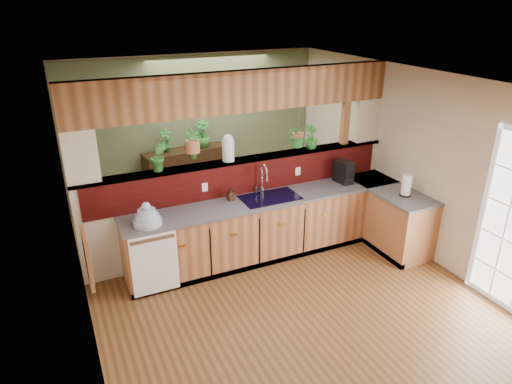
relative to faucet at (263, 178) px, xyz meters
name	(u,v)px	position (x,y,z in m)	size (l,w,h in m)	color
ground	(286,293)	(-0.22, -1.13, -1.14)	(4.60, 7.00, 0.01)	brown
ceiling	(292,87)	(-0.22, -1.13, 1.46)	(4.60, 7.00, 0.01)	brown
wall_back	(195,128)	(-0.22, 2.37, 0.16)	(4.60, 0.02, 2.60)	beige
wall_left	(79,241)	(-2.52, -1.13, 0.16)	(0.02, 7.00, 2.60)	beige
wall_right	(437,171)	(2.08, -1.13, 0.16)	(0.02, 7.00, 2.60)	beige
pass_through_partition	(244,172)	(-0.19, 0.22, 0.05)	(4.60, 0.21, 2.60)	beige
pass_through_ledge	(242,160)	(-0.22, 0.22, 0.23)	(4.60, 0.21, 0.04)	brown
header_beam	(241,91)	(-0.22, 0.22, 1.18)	(4.60, 0.15, 0.55)	brown
sage_backwall	(195,129)	(-0.22, 2.35, 0.16)	(4.55, 0.02, 2.55)	#536344
countertop	(309,221)	(0.62, -0.26, -0.69)	(4.14, 1.52, 0.90)	brown
dishwasher	(155,264)	(-1.70, -0.47, -0.69)	(0.58, 0.03, 0.82)	white
navy_sink	(270,203)	(0.03, -0.16, -0.32)	(0.82, 0.50, 0.18)	black
framed_print	(88,258)	(-2.49, -1.93, 0.41)	(0.04, 0.35, 0.45)	brown
faucet	(263,178)	(0.00, 0.00, 0.00)	(0.19, 0.20, 0.45)	#B7B7B2
dish_stack	(147,218)	(-1.70, -0.27, -0.15)	(0.35, 0.35, 0.30)	#A8B7D9
soap_dispenser	(230,194)	(-0.50, -0.01, -0.15)	(0.08, 0.08, 0.18)	#3C2616
coffee_maker	(344,173)	(1.29, -0.11, -0.09)	(0.18, 0.30, 0.33)	black
paper_towel	(406,186)	(1.79, -0.90, -0.09)	(0.16, 0.16, 0.33)	black
glass_jar	(228,148)	(-0.43, 0.22, 0.43)	(0.17, 0.17, 0.37)	silver
ledge_plant_left	(159,156)	(-1.38, 0.22, 0.45)	(0.22, 0.18, 0.40)	#256926
ledge_plant_right	(311,137)	(0.90, 0.22, 0.43)	(0.20, 0.20, 0.36)	#256926
hanging_plant_a	(192,134)	(-0.93, 0.22, 0.69)	(0.23, 0.19, 0.53)	brown
hanging_plant_b	(298,124)	(0.67, 0.22, 0.64)	(0.36, 0.32, 0.53)	brown
shelving_console	(188,176)	(-0.47, 2.12, -0.64)	(1.54, 0.41, 1.02)	black
shelf_plant_a	(166,140)	(-0.83, 2.12, 0.07)	(0.21, 0.15, 0.41)	#256926
shelf_plant_b	(203,134)	(-0.16, 2.12, 0.11)	(0.27, 0.27, 0.48)	#256926
floor_plant	(267,193)	(0.61, 1.09, -0.77)	(0.67, 0.58, 0.74)	#256926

